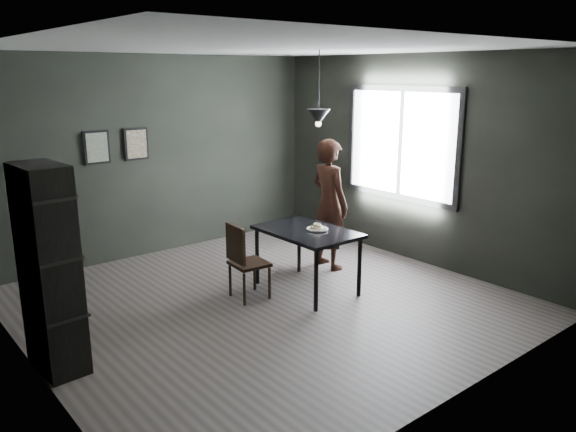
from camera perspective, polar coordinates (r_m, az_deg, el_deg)
ground at (r=6.51m, az=-2.13°, el=-8.71°), size 5.00×5.00×0.00m
back_wall at (r=8.20m, az=-12.93°, el=5.97°), size 5.00×0.10×2.80m
ceiling at (r=5.99m, az=-2.39°, el=16.75°), size 5.00×5.00×0.02m
window_assembly at (r=7.91m, az=11.35°, el=7.22°), size 0.04×1.96×1.56m
cafe_table at (r=6.64m, az=1.94°, el=-2.07°), size 0.80×1.20×0.75m
white_plate at (r=6.61m, az=2.99°, el=-1.38°), size 0.23×0.23×0.01m
donut_pile at (r=6.60m, az=3.00°, el=-1.11°), size 0.17×0.17×0.08m
woman at (r=7.41m, az=4.22°, el=1.20°), size 0.46×0.66×1.73m
wood_chair at (r=6.43m, az=-4.58°, el=-4.18°), size 0.42×0.42×0.90m
shelf_unit at (r=5.22m, az=-23.08°, el=-5.10°), size 0.38×0.63×1.83m
pendant_lamp at (r=6.62m, az=3.12°, el=10.04°), size 0.28×0.28×0.86m
framed_print_left at (r=7.79m, az=-18.85°, el=6.62°), size 0.34×0.04×0.44m
framed_print_right at (r=8.00m, az=-15.16°, el=7.07°), size 0.34×0.04×0.44m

